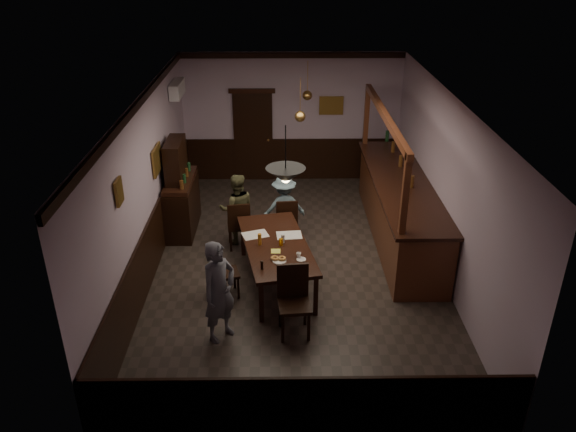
{
  "coord_description": "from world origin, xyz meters",
  "views": [
    {
      "loc": [
        -0.25,
        -8.59,
        5.26
      ],
      "look_at": [
        -0.14,
        -0.37,
        1.15
      ],
      "focal_mm": 35.0,
      "sensor_mm": 36.0,
      "label": 1
    }
  ],
  "objects_px": {
    "dining_table": "(276,247)",
    "pendant_brass_mid": "(300,117)",
    "person_standing": "(219,292)",
    "person_seated_right": "(284,207)",
    "pendant_iron": "(286,175)",
    "chair_far_right": "(287,220)",
    "pendant_brass_far": "(307,96)",
    "person_seated_left": "(237,209)",
    "sideboard": "(181,195)",
    "coffee_cup": "(299,255)",
    "chair_side": "(222,270)",
    "soda_can": "(281,242)",
    "chair_far_left": "(239,223)",
    "chair_near": "(294,297)",
    "bar_counter": "(399,208)"
  },
  "relations": [
    {
      "from": "pendant_iron",
      "to": "chair_far_left",
      "type": "bearing_deg",
      "value": 113.49
    },
    {
      "from": "chair_side",
      "to": "pendant_iron",
      "type": "height_order",
      "value": "pendant_iron"
    },
    {
      "from": "person_standing",
      "to": "person_seated_right",
      "type": "distance_m",
      "value": 3.18
    },
    {
      "from": "soda_can",
      "to": "sideboard",
      "type": "bearing_deg",
      "value": 133.99
    },
    {
      "from": "chair_near",
      "to": "person_standing",
      "type": "bearing_deg",
      "value": -177.83
    },
    {
      "from": "coffee_cup",
      "to": "person_seated_left",
      "type": "bearing_deg",
      "value": 109.01
    },
    {
      "from": "chair_far_left",
      "to": "chair_side",
      "type": "relative_size",
      "value": 1.09
    },
    {
      "from": "person_seated_right",
      "to": "sideboard",
      "type": "distance_m",
      "value": 2.04
    },
    {
      "from": "chair_far_left",
      "to": "person_seated_right",
      "type": "relative_size",
      "value": 0.75
    },
    {
      "from": "chair_far_right",
      "to": "chair_near",
      "type": "bearing_deg",
      "value": 86.47
    },
    {
      "from": "chair_far_right",
      "to": "pendant_brass_far",
      "type": "bearing_deg",
      "value": -107.07
    },
    {
      "from": "person_seated_left",
      "to": "person_standing",
      "type": "bearing_deg",
      "value": 80.1
    },
    {
      "from": "chair_near",
      "to": "bar_counter",
      "type": "height_order",
      "value": "bar_counter"
    },
    {
      "from": "pendant_brass_mid",
      "to": "pendant_brass_far",
      "type": "xyz_separation_m",
      "value": [
        0.2,
        1.51,
        0.0
      ]
    },
    {
      "from": "soda_can",
      "to": "chair_far_right",
      "type": "bearing_deg",
      "value": 85.64
    },
    {
      "from": "pendant_iron",
      "to": "pendant_brass_far",
      "type": "relative_size",
      "value": 1.03
    },
    {
      "from": "bar_counter",
      "to": "pendant_brass_far",
      "type": "xyz_separation_m",
      "value": [
        -1.69,
        1.94,
        1.67
      ]
    },
    {
      "from": "dining_table",
      "to": "chair_side",
      "type": "bearing_deg",
      "value": -156.33
    },
    {
      "from": "person_standing",
      "to": "pendant_brass_mid",
      "type": "distance_m",
      "value": 3.93
    },
    {
      "from": "person_seated_left",
      "to": "pendant_brass_mid",
      "type": "xyz_separation_m",
      "value": [
        1.18,
        0.55,
        1.61
      ]
    },
    {
      "from": "person_seated_right",
      "to": "bar_counter",
      "type": "bearing_deg",
      "value": 167.64
    },
    {
      "from": "pendant_iron",
      "to": "pendant_brass_far",
      "type": "bearing_deg",
      "value": 83.47
    },
    {
      "from": "chair_far_left",
      "to": "sideboard",
      "type": "distance_m",
      "value": 1.44
    },
    {
      "from": "chair_side",
      "to": "person_seated_right",
      "type": "bearing_deg",
      "value": -42.05
    },
    {
      "from": "person_standing",
      "to": "dining_table",
      "type": "bearing_deg",
      "value": 12.95
    },
    {
      "from": "dining_table",
      "to": "person_seated_right",
      "type": "bearing_deg",
      "value": 84.94
    },
    {
      "from": "chair_side",
      "to": "person_standing",
      "type": "distance_m",
      "value": 1.09
    },
    {
      "from": "person_standing",
      "to": "pendant_brass_mid",
      "type": "height_order",
      "value": "pendant_brass_mid"
    },
    {
      "from": "coffee_cup",
      "to": "pendant_brass_far",
      "type": "height_order",
      "value": "pendant_brass_far"
    },
    {
      "from": "pendant_iron",
      "to": "pendant_brass_far",
      "type": "distance_m",
      "value": 4.31
    },
    {
      "from": "person_seated_right",
      "to": "chair_far_left",
      "type": "bearing_deg",
      "value": 17.3
    },
    {
      "from": "person_standing",
      "to": "bar_counter",
      "type": "height_order",
      "value": "bar_counter"
    },
    {
      "from": "chair_near",
      "to": "pendant_iron",
      "type": "relative_size",
      "value": 1.28
    },
    {
      "from": "soda_can",
      "to": "pendant_iron",
      "type": "height_order",
      "value": "pendant_iron"
    },
    {
      "from": "chair_far_right",
      "to": "person_standing",
      "type": "xyz_separation_m",
      "value": [
        -0.98,
        -2.76,
        0.27
      ]
    },
    {
      "from": "sideboard",
      "to": "pendant_brass_mid",
      "type": "xyz_separation_m",
      "value": [
        2.31,
        0.03,
        1.56
      ]
    },
    {
      "from": "sideboard",
      "to": "pendant_brass_far",
      "type": "relative_size",
      "value": 2.29
    },
    {
      "from": "dining_table",
      "to": "chair_near",
      "type": "relative_size",
      "value": 2.21
    },
    {
      "from": "chair_far_right",
      "to": "chair_near",
      "type": "relative_size",
      "value": 0.87
    },
    {
      "from": "chair_side",
      "to": "pendant_brass_far",
      "type": "height_order",
      "value": "pendant_brass_far"
    },
    {
      "from": "dining_table",
      "to": "pendant_brass_mid",
      "type": "xyz_separation_m",
      "value": [
        0.44,
        1.98,
        1.61
      ]
    },
    {
      "from": "pendant_iron",
      "to": "pendant_brass_mid",
      "type": "relative_size",
      "value": 1.03
    },
    {
      "from": "dining_table",
      "to": "pendant_brass_far",
      "type": "xyz_separation_m",
      "value": [
        0.64,
        3.5,
        1.61
      ]
    },
    {
      "from": "chair_far_left",
      "to": "chair_far_right",
      "type": "height_order",
      "value": "chair_far_left"
    },
    {
      "from": "person_standing",
      "to": "pendant_iron",
      "type": "height_order",
      "value": "pendant_iron"
    },
    {
      "from": "chair_side",
      "to": "soda_can",
      "type": "bearing_deg",
      "value": -86.78
    },
    {
      "from": "person_seated_left",
      "to": "sideboard",
      "type": "xyz_separation_m",
      "value": [
        -1.13,
        0.52,
        0.05
      ]
    },
    {
      "from": "chair_side",
      "to": "person_seated_left",
      "type": "relative_size",
      "value": 0.64
    },
    {
      "from": "coffee_cup",
      "to": "pendant_brass_far",
      "type": "distance_m",
      "value": 4.24
    },
    {
      "from": "soda_can",
      "to": "bar_counter",
      "type": "distance_m",
      "value": 2.78
    }
  ]
}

